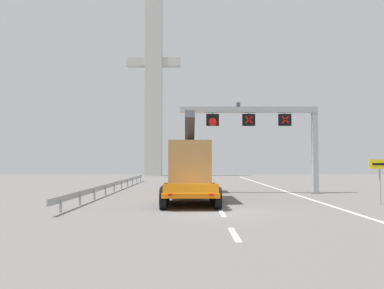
% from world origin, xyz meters
% --- Properties ---
extents(ground, '(112.00, 112.00, 0.00)m').
position_xyz_m(ground, '(0.00, 0.00, 0.00)').
color(ground, slate).
extents(lane_markings, '(0.20, 62.10, 0.01)m').
position_xyz_m(lane_markings, '(0.17, 23.75, 0.01)').
color(lane_markings, silver).
rests_on(lane_markings, ground).
extents(edge_line_right, '(0.20, 63.00, 0.01)m').
position_xyz_m(edge_line_right, '(6.20, 12.00, 0.01)').
color(edge_line_right, silver).
rests_on(edge_line_right, ground).
extents(overhead_lane_gantry, '(10.58, 0.90, 6.80)m').
position_xyz_m(overhead_lane_gantry, '(4.52, 11.20, 5.20)').
color(overhead_lane_gantry, '#9EA0A5').
rests_on(overhead_lane_gantry, ground).
extents(heavy_haul_truck_orange, '(3.20, 14.10, 5.30)m').
position_xyz_m(heavy_haul_truck_orange, '(-1.40, 8.16, 1.99)').
color(heavy_haul_truck_orange, orange).
rests_on(heavy_haul_truck_orange, ground).
extents(exit_sign_yellow, '(1.21, 0.15, 2.48)m').
position_xyz_m(exit_sign_yellow, '(9.13, 3.07, 1.84)').
color(exit_sign_yellow, '#9EA0A5').
rests_on(exit_sign_yellow, ground).
extents(guardrail_left, '(0.13, 32.27, 0.76)m').
position_xyz_m(guardrail_left, '(-7.32, 14.13, 0.56)').
color(guardrail_left, '#999EA3').
rests_on(guardrail_left, ground).
extents(bridge_pylon_distant, '(9.00, 2.00, 30.78)m').
position_xyz_m(bridge_pylon_distant, '(-7.66, 48.49, 15.78)').
color(bridge_pylon_distant, '#B7B7B2').
rests_on(bridge_pylon_distant, ground).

